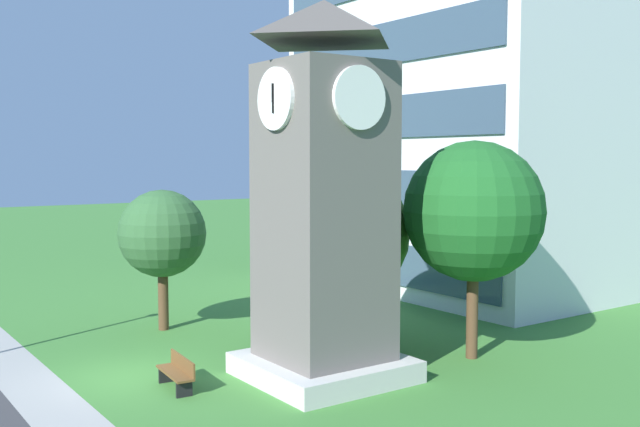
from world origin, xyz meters
The scene contains 8 objects.
ground_plane centered at (0.00, 0.00, 0.00)m, with size 160.00×160.00×0.00m, color #3D7A33.
kerb_strip centered at (0.00, -2.39, 0.00)m, with size 120.00×1.60×0.01m, color #9E9E99.
office_building centered at (-5.21, 18.92, 11.20)m, with size 15.16×10.52×22.40m.
clock_tower centered at (3.22, 4.55, 4.70)m, with size 4.08×4.08×10.51m.
park_bench centered at (1.78, 0.74, 0.46)m, with size 1.84×0.64×0.88m.
tree_by_building centered at (0.48, 7.33, 3.72)m, with size 4.38×4.38×5.91m.
tree_streetside centered at (-4.86, 3.18, 3.49)m, with size 3.15×3.15×5.09m.
tree_near_tower centered at (4.21, 9.49, 4.57)m, with size 4.33×4.33×6.75m.
Camera 1 is at (19.58, -7.15, 6.17)m, focal length 40.73 mm.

